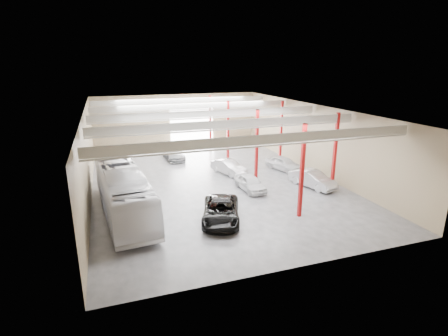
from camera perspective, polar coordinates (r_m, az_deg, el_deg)
depot_shell at (r=33.33m, az=-2.14°, el=6.33°), size 22.12×32.12×7.06m
coach_bus at (r=27.28m, az=-16.08°, el=-3.73°), size 4.01×12.89×3.53m
black_sedan at (r=25.37m, az=-0.50°, el=-7.02°), size 4.30×6.15×1.56m
car_row_a at (r=31.43m, az=4.30°, el=-2.43°), size 1.92×4.21×1.40m
car_row_b at (r=35.95m, az=0.76°, el=0.15°), size 2.90×4.65×1.45m
car_row_c at (r=41.86m, az=-8.27°, el=2.35°), size 2.23×4.95×1.41m
car_right_near at (r=33.18m, az=14.28°, el=-1.74°), size 2.87×4.96×1.55m
car_right_far at (r=37.74m, az=9.72°, el=0.74°), size 3.07×4.68×1.48m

